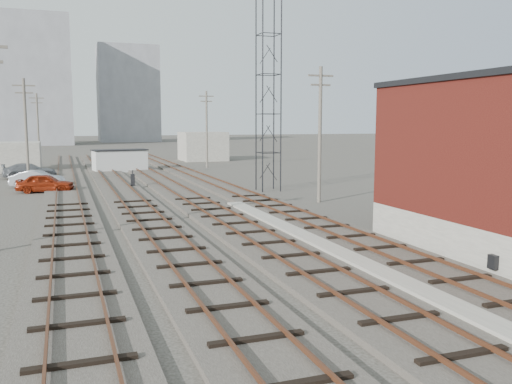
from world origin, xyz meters
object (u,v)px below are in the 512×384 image
switch_stand (133,180)px  car_grey (30,171)px  car_red (45,183)px  site_trailer (120,160)px  car_silver (37,179)px

switch_stand → car_grey: (-8.40, 11.45, 0.07)m
car_red → car_grey: bearing=19.8°
switch_stand → site_trailer: 15.65m
site_trailer → car_red: bearing=-121.9°
car_red → car_silver: bearing=22.6°
switch_stand → car_silver: (-7.37, 3.14, 0.05)m
switch_stand → car_grey: 14.20m
site_trailer → car_silver: 14.79m
site_trailer → car_silver: site_trailer is taller
car_red → car_grey: size_ratio=0.85×
car_silver → car_grey: size_ratio=0.86×
car_red → car_silver: (-0.71, 3.63, -0.02)m
switch_stand → car_red: 6.68m
switch_stand → car_grey: bearing=137.6°
car_silver → car_red: bearing=-156.0°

